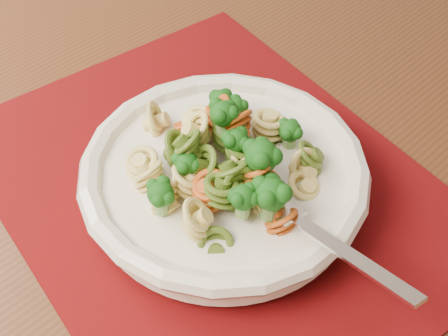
% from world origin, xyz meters
% --- Properties ---
extents(dining_table, '(1.62, 1.37, 0.73)m').
position_xyz_m(dining_table, '(0.70, 0.45, 0.63)').
color(dining_table, '#522B17').
rests_on(dining_table, ground).
extents(placemat, '(0.54, 0.51, 0.00)m').
position_xyz_m(placemat, '(0.72, 0.37, 0.74)').
color(placemat, '#5D040D').
rests_on(placemat, dining_table).
extents(pasta_bowl, '(0.24, 0.24, 0.05)m').
position_xyz_m(pasta_bowl, '(0.73, 0.36, 0.76)').
color(pasta_bowl, white).
rests_on(pasta_bowl, placemat).
extents(pasta_broccoli_heap, '(0.21, 0.21, 0.06)m').
position_xyz_m(pasta_broccoli_heap, '(0.73, 0.36, 0.78)').
color(pasta_broccoli_heap, '#DECF6E').
rests_on(pasta_broccoli_heap, pasta_bowl).
extents(fork, '(0.16, 0.12, 0.08)m').
position_xyz_m(fork, '(0.80, 0.33, 0.78)').
color(fork, silver).
rests_on(fork, pasta_bowl).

